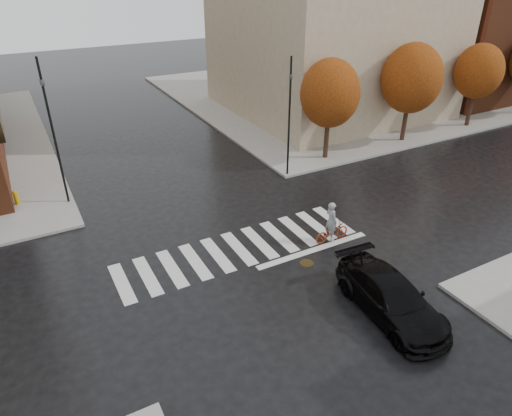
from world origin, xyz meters
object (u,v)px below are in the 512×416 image
at_px(sedan, 391,297).
at_px(traffic_light_nw, 51,123).
at_px(traffic_light_ne, 289,111).
at_px(fire_hydrant, 16,197).
at_px(cyclist, 332,228).

height_order(sedan, traffic_light_nw, traffic_light_nw).
bearing_deg(traffic_light_ne, fire_hydrant, -21.24).
relative_size(cyclist, fire_hydrant, 2.60).
bearing_deg(sedan, traffic_light_ne, 79.83).
bearing_deg(sedan, traffic_light_nw, 125.94).
distance_m(sedan, traffic_light_ne, 13.36).
distance_m(cyclist, traffic_light_ne, 8.35).
height_order(sedan, traffic_light_ne, traffic_light_ne).
distance_m(traffic_light_ne, fire_hydrant, 15.95).
relative_size(sedan, fire_hydrant, 6.54).
xyz_separation_m(cyclist, traffic_light_nw, (-10.51, 10.00, 3.91)).
relative_size(sedan, traffic_light_ne, 0.74).
xyz_separation_m(sedan, traffic_light_ne, (3.23, 12.51, 3.41)).
relative_size(traffic_light_ne, fire_hydrant, 8.83).
bearing_deg(traffic_light_ne, sedan, 68.08).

